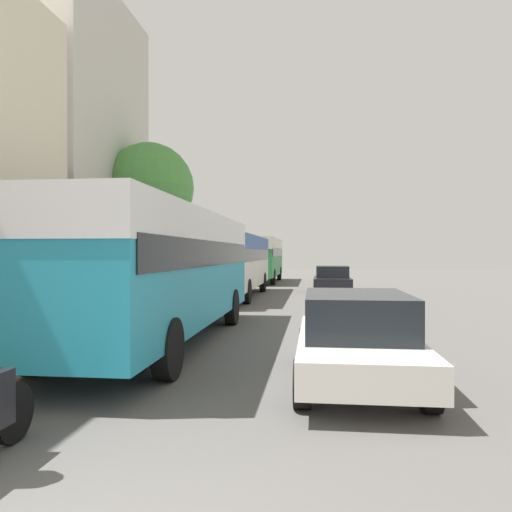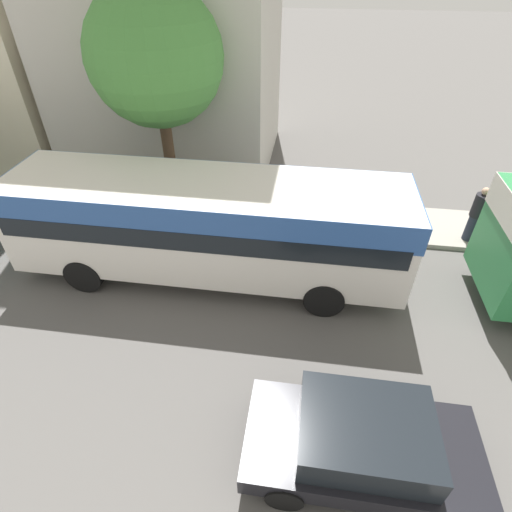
% 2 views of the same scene
% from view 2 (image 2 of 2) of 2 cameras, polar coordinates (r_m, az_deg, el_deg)
% --- Properties ---
extents(bus_following, '(2.57, 10.09, 2.81)m').
position_cam_2_polar(bus_following, '(10.28, -7.08, 5.50)').
color(bus_following, silver).
rests_on(bus_following, ground_plane).
extents(car_far_curb, '(1.95, 3.98, 1.35)m').
position_cam_2_polar(car_far_curb, '(7.65, 15.02, -24.27)').
color(car_far_curb, black).
rests_on(car_far_curb, ground_plane).
extents(pedestrian_near_curb, '(0.42, 0.42, 1.77)m').
position_cam_2_polar(pedestrian_near_curb, '(13.49, 29.01, 5.25)').
color(pedestrian_near_curb, '#232838').
rests_on(pedestrian_near_curb, sidewalk).
extents(street_tree, '(3.82, 3.82, 6.61)m').
position_cam_2_polar(street_tree, '(12.64, -14.16, 25.77)').
color(street_tree, brown).
rests_on(street_tree, sidewalk).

